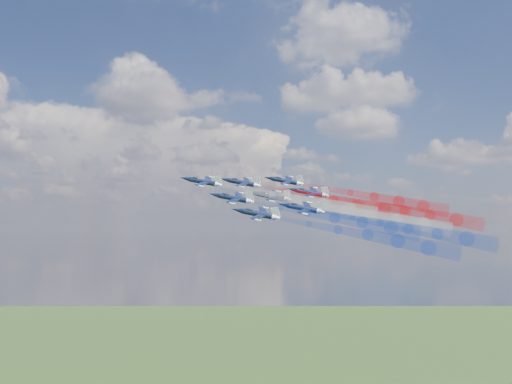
# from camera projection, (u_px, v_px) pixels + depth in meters

# --- Properties ---
(jet_lead) EXTENTS (15.04, 12.57, 9.12)m
(jet_lead) POSITION_uv_depth(u_px,v_px,m) (203.00, 182.00, 159.29)
(jet_lead) COLOR black
(trail_lead) EXTENTS (43.62, 11.60, 13.75)m
(trail_lead) POSITION_uv_depth(u_px,v_px,m) (298.00, 199.00, 154.71)
(trail_lead) COLOR white
(jet_inner_left) EXTENTS (15.04, 12.57, 9.12)m
(jet_inner_left) POSITION_uv_depth(u_px,v_px,m) (233.00, 198.00, 150.43)
(jet_inner_left) COLOR black
(trail_inner_left) EXTENTS (43.62, 11.60, 13.75)m
(trail_inner_left) POSITION_uv_depth(u_px,v_px,m) (335.00, 218.00, 145.86)
(trail_inner_left) COLOR blue
(jet_inner_right) EXTENTS (15.04, 12.57, 9.12)m
(jet_inner_right) POSITION_uv_depth(u_px,v_px,m) (242.00, 183.00, 166.08)
(jet_inner_right) COLOR black
(trail_inner_right) EXTENTS (43.62, 11.60, 13.75)m
(trail_inner_right) POSITION_uv_depth(u_px,v_px,m) (334.00, 200.00, 161.50)
(trail_inner_right) COLOR red
(jet_outer_left) EXTENTS (15.04, 12.57, 9.12)m
(jet_outer_left) POSITION_uv_depth(u_px,v_px,m) (258.00, 214.00, 140.36)
(jet_outer_left) COLOR black
(trail_outer_left) EXTENTS (43.62, 11.60, 13.75)m
(trail_outer_left) POSITION_uv_depth(u_px,v_px,m) (368.00, 235.00, 135.79)
(trail_outer_left) COLOR blue
(jet_center_third) EXTENTS (15.04, 12.57, 9.12)m
(jet_center_third) POSITION_uv_depth(u_px,v_px,m) (271.00, 196.00, 157.64)
(jet_center_third) COLOR black
(trail_center_third) EXTENTS (43.62, 11.60, 13.75)m
(trail_center_third) POSITION_uv_depth(u_px,v_px,m) (369.00, 215.00, 153.07)
(trail_center_third) COLOR white
(jet_outer_right) EXTENTS (15.04, 12.57, 9.12)m
(jet_outer_right) POSITION_uv_depth(u_px,v_px,m) (285.00, 181.00, 173.53)
(jet_outer_right) COLOR black
(trail_outer_right) EXTENTS (43.62, 11.60, 13.75)m
(trail_outer_right) POSITION_uv_depth(u_px,v_px,m) (374.00, 197.00, 168.96)
(trail_outer_right) COLOR red
(jet_rear_left) EXTENTS (15.04, 12.57, 9.12)m
(jet_rear_left) POSITION_uv_depth(u_px,v_px,m) (303.00, 208.00, 147.89)
(jet_rear_left) COLOR black
(trail_rear_left) EXTENTS (43.62, 11.60, 13.75)m
(trail_rear_left) POSITION_uv_depth(u_px,v_px,m) (408.00, 228.00, 143.31)
(trail_rear_left) COLOR blue
(jet_rear_right) EXTENTS (15.04, 12.57, 9.12)m
(jet_rear_right) POSITION_uv_depth(u_px,v_px,m) (310.00, 193.00, 164.65)
(jet_rear_right) COLOR black
(trail_rear_right) EXTENTS (43.62, 11.60, 13.75)m
(trail_rear_right) POSITION_uv_depth(u_px,v_px,m) (404.00, 210.00, 160.08)
(trail_rear_right) COLOR red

